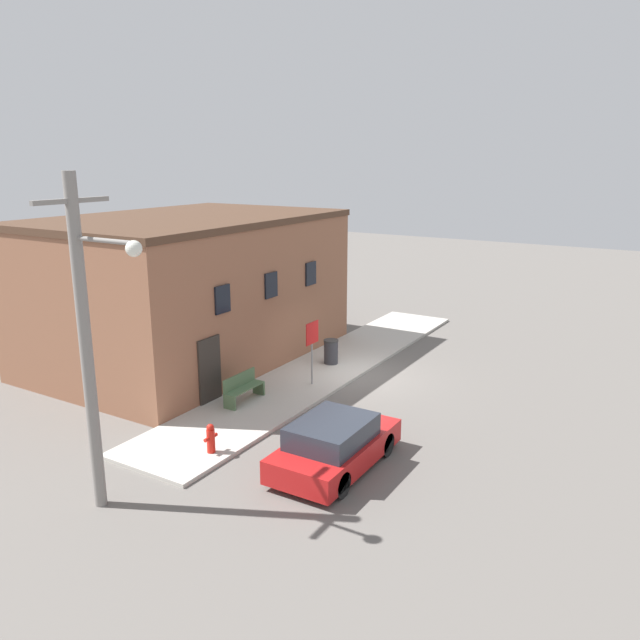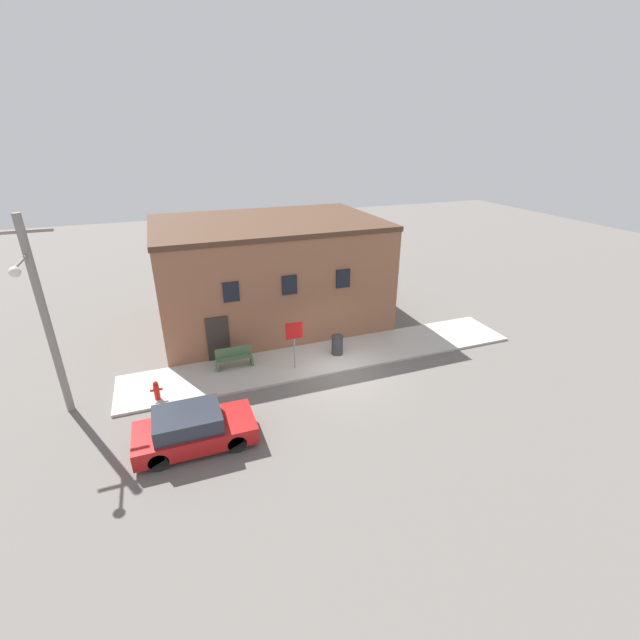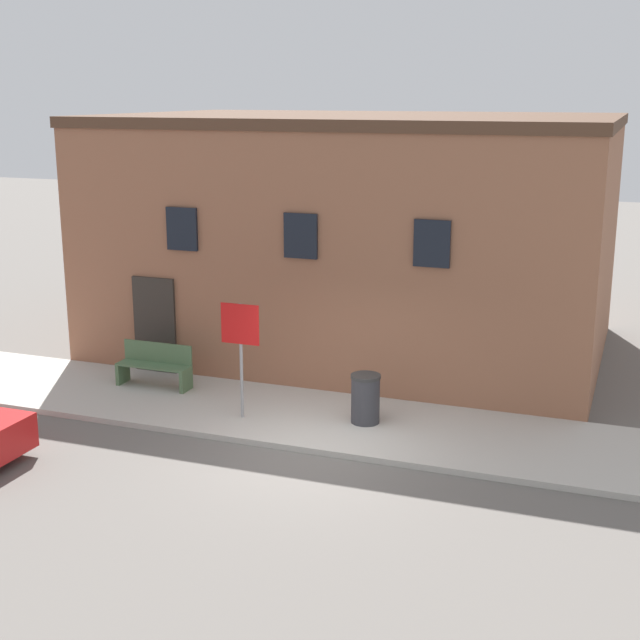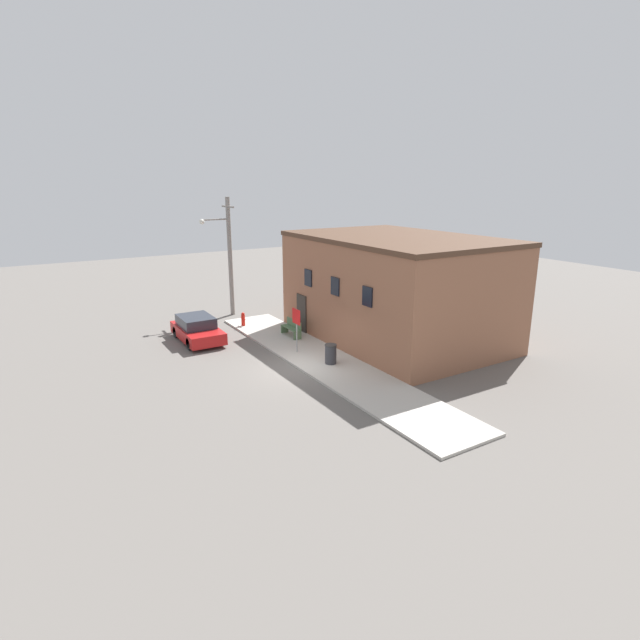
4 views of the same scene
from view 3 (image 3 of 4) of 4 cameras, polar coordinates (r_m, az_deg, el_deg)
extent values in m
plane|color=#66605B|center=(15.48, -0.50, -8.61)|extent=(80.00, 80.00, 0.00)
cube|color=#BCB7AD|center=(16.75, 1.31, -6.58)|extent=(18.36, 2.96, 0.11)
cube|color=#8E5B42|center=(21.35, 2.56, 5.23)|extent=(11.37, 7.60, 5.30)
cube|color=#4C3323|center=(21.08, 2.64, 12.68)|extent=(11.47, 7.70, 0.24)
cube|color=black|center=(18.81, -8.82, 5.79)|extent=(0.70, 0.08, 0.90)
cube|color=black|center=(17.68, -1.24, 5.41)|extent=(0.70, 0.08, 0.90)
cube|color=black|center=(16.90, 7.18, 4.88)|extent=(0.70, 0.08, 0.90)
cube|color=#2D2823|center=(19.62, -10.51, -0.46)|extent=(1.00, 0.08, 2.20)
cylinder|color=gray|center=(16.57, -5.06, -2.65)|extent=(0.06, 0.06, 2.19)
cube|color=red|center=(16.36, -5.15, -0.26)|extent=(0.76, 0.02, 0.76)
cube|color=#4C6B47|center=(19.17, -12.51, -3.32)|extent=(0.08, 0.44, 0.44)
cube|color=#4C6B47|center=(18.43, -8.57, -3.85)|extent=(0.08, 0.44, 0.44)
cube|color=#4C6B47|center=(18.72, -10.61, -2.89)|extent=(1.58, 0.44, 0.04)
cube|color=#4C6B47|center=(18.81, -10.33, -2.05)|extent=(1.58, 0.04, 0.42)
cylinder|color=#333338|center=(16.48, 2.93, -5.15)|extent=(0.53, 0.53, 0.86)
cylinder|color=#2D2D2D|center=(16.33, 2.95, -3.63)|extent=(0.56, 0.56, 0.06)
camera|label=1|loc=(24.32, -62.56, 10.51)|focal=35.00mm
camera|label=2|loc=(12.21, -81.92, 20.04)|focal=24.00mm
camera|label=4|loc=(14.25, 99.57, 6.69)|focal=28.00mm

